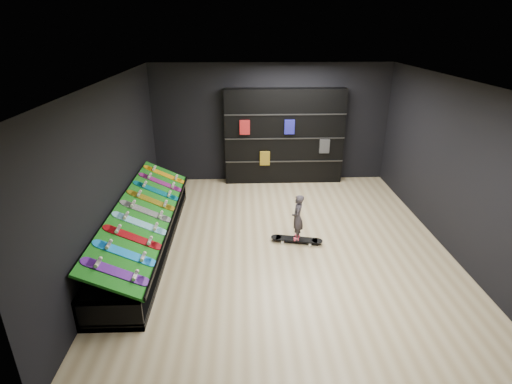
{
  "coord_description": "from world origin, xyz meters",
  "views": [
    {
      "loc": [
        -0.75,
        -6.54,
        3.85
      ],
      "look_at": [
        -0.5,
        0.2,
        1.0
      ],
      "focal_mm": 28.0,
      "sensor_mm": 36.0,
      "label": 1
    }
  ],
  "objects_px": {
    "back_shelving": "(284,137)",
    "floor_skateboard": "(297,240)",
    "display_rack": "(146,235)",
    "child": "(297,226)"
  },
  "relations": [
    {
      "from": "display_rack",
      "to": "back_shelving",
      "type": "height_order",
      "value": "back_shelving"
    },
    {
      "from": "floor_skateboard",
      "to": "child",
      "type": "relative_size",
      "value": 1.83
    },
    {
      "from": "back_shelving",
      "to": "child",
      "type": "distance_m",
      "value": 3.37
    },
    {
      "from": "display_rack",
      "to": "floor_skateboard",
      "type": "height_order",
      "value": "display_rack"
    },
    {
      "from": "display_rack",
      "to": "child",
      "type": "distance_m",
      "value": 2.82
    },
    {
      "from": "display_rack",
      "to": "back_shelving",
      "type": "distance_m",
      "value": 4.5
    },
    {
      "from": "back_shelving",
      "to": "floor_skateboard",
      "type": "distance_m",
      "value": 3.46
    },
    {
      "from": "back_shelving",
      "to": "child",
      "type": "xyz_separation_m",
      "value": [
        -0.06,
        -3.26,
        -0.85
      ]
    },
    {
      "from": "back_shelving",
      "to": "floor_skateboard",
      "type": "bearing_deg",
      "value": -91.14
    },
    {
      "from": "display_rack",
      "to": "floor_skateboard",
      "type": "distance_m",
      "value": 2.82
    }
  ]
}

